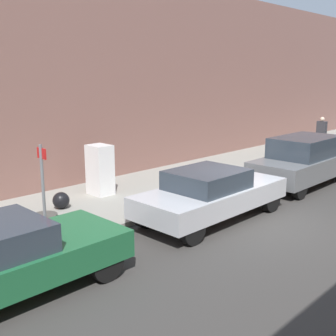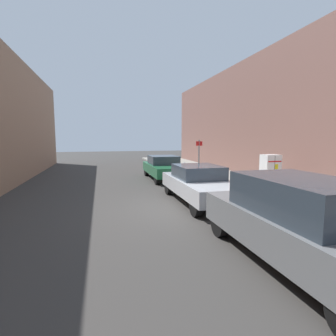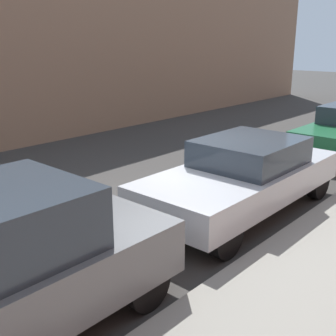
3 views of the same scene
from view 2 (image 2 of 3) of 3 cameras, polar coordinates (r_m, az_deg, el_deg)
name	(u,v)px [view 2 (image 2 of 3)]	position (r m, az deg, el deg)	size (l,w,h in m)	color
ground_plane	(179,208)	(9.39, 2.38, -8.73)	(80.00, 80.00, 0.00)	#383533
sidewalk_slab	(282,199)	(11.32, 23.50, -6.23)	(4.17, 44.00, 0.14)	gray
discarded_refrigerator	(270,172)	(12.74, 21.33, -0.82)	(0.74, 0.61, 1.58)	white
manhole_cover	(233,181)	(14.49, 13.87, -2.83)	(0.70, 0.70, 0.02)	#47443F
street_sign_post	(199,158)	(14.43, 6.75, 2.28)	(0.36, 0.07, 2.22)	slate
fire_hydrant	(184,168)	(17.04, 3.58, 0.01)	(0.22, 0.22, 0.74)	slate
trash_bag	(242,179)	(13.99, 15.81, -2.27)	(0.48, 0.48, 0.48)	black
parked_sedan_green	(164,167)	(15.71, -0.90, 0.21)	(1.83, 4.51, 1.40)	#1E6038
parked_sedan_silver	(199,183)	(10.19, 6.87, -3.29)	(1.86, 4.63, 1.41)	silver
parked_suv_gray	(301,222)	(5.71, 26.92, -10.40)	(1.87, 4.78, 1.73)	slate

